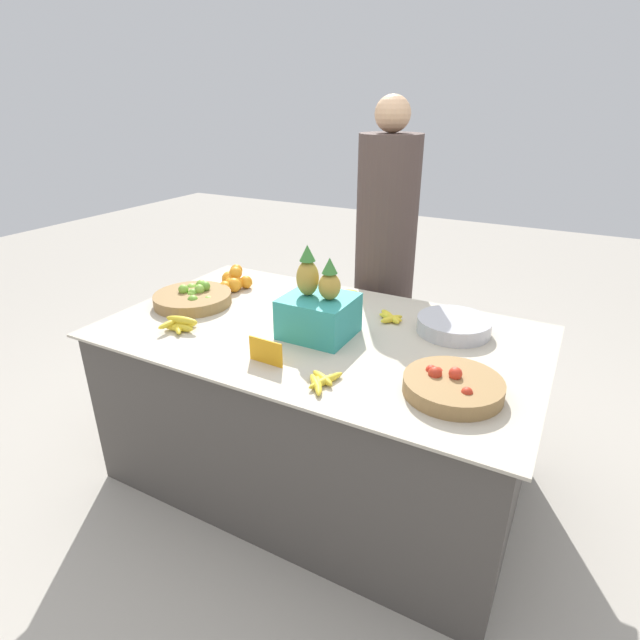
{
  "coord_description": "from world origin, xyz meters",
  "views": [
    {
      "loc": [
        0.94,
        -1.74,
        1.71
      ],
      "look_at": [
        0.0,
        0.0,
        0.83
      ],
      "focal_mm": 28.0,
      "sensor_mm": 36.0,
      "label": 1
    }
  ],
  "objects_px": {
    "lime_bowl": "(193,298)",
    "produce_crate": "(318,309)",
    "price_sign": "(266,352)",
    "tomato_basket": "(452,386)",
    "vendor_person": "(384,272)",
    "metal_bowl": "(454,325)"
  },
  "relations": [
    {
      "from": "price_sign",
      "to": "produce_crate",
      "type": "relative_size",
      "value": 0.38
    },
    {
      "from": "price_sign",
      "to": "produce_crate",
      "type": "bearing_deg",
      "value": 82.51
    },
    {
      "from": "vendor_person",
      "to": "price_sign",
      "type": "bearing_deg",
      "value": -90.73
    },
    {
      "from": "price_sign",
      "to": "vendor_person",
      "type": "bearing_deg",
      "value": 91.24
    },
    {
      "from": "tomato_basket",
      "to": "vendor_person",
      "type": "bearing_deg",
      "value": 122.29
    },
    {
      "from": "vendor_person",
      "to": "produce_crate",
      "type": "bearing_deg",
      "value": -87.43
    },
    {
      "from": "lime_bowl",
      "to": "tomato_basket",
      "type": "distance_m",
      "value": 1.36
    },
    {
      "from": "metal_bowl",
      "to": "price_sign",
      "type": "xyz_separation_m",
      "value": [
        -0.56,
        -0.62,
        0.02
      ]
    },
    {
      "from": "vendor_person",
      "to": "metal_bowl",
      "type": "bearing_deg",
      "value": -45.85
    },
    {
      "from": "metal_bowl",
      "to": "lime_bowl",
      "type": "bearing_deg",
      "value": -167.03
    },
    {
      "from": "lime_bowl",
      "to": "produce_crate",
      "type": "relative_size",
      "value": 0.97
    },
    {
      "from": "lime_bowl",
      "to": "vendor_person",
      "type": "bearing_deg",
      "value": 51.35
    },
    {
      "from": "lime_bowl",
      "to": "price_sign",
      "type": "xyz_separation_m",
      "value": [
        0.66,
        -0.34,
        0.02
      ]
    },
    {
      "from": "lime_bowl",
      "to": "tomato_basket",
      "type": "xyz_separation_m",
      "value": [
        1.34,
        -0.21,
        -0.0
      ]
    },
    {
      "from": "produce_crate",
      "to": "lime_bowl",
      "type": "bearing_deg",
      "value": 178.71
    },
    {
      "from": "price_sign",
      "to": "vendor_person",
      "type": "distance_m",
      "value": 1.18
    },
    {
      "from": "tomato_basket",
      "to": "produce_crate",
      "type": "xyz_separation_m",
      "value": [
        -0.63,
        0.2,
        0.09
      ]
    },
    {
      "from": "tomato_basket",
      "to": "price_sign",
      "type": "distance_m",
      "value": 0.69
    },
    {
      "from": "lime_bowl",
      "to": "produce_crate",
      "type": "distance_m",
      "value": 0.72
    },
    {
      "from": "vendor_person",
      "to": "lime_bowl",
      "type": "bearing_deg",
      "value": -128.65
    },
    {
      "from": "tomato_basket",
      "to": "lime_bowl",
      "type": "bearing_deg",
      "value": 170.99
    },
    {
      "from": "price_sign",
      "to": "lime_bowl",
      "type": "bearing_deg",
      "value": 154.83
    }
  ]
}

